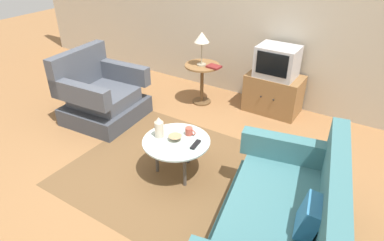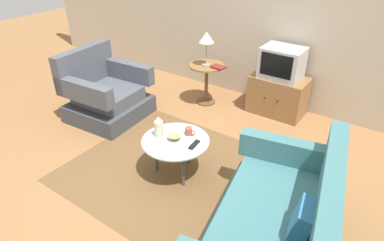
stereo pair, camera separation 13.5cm
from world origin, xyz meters
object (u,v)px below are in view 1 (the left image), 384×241
object	(u,v)px
vase	(159,127)
mug	(189,131)
couch	(281,224)
television	(277,62)
table_lamp	(202,39)
book	(214,67)
tv_stand	(273,93)
armchair	(101,97)
bowl	(175,138)
side_table	(202,76)
tv_remote_dark	(195,145)
coffee_table	(176,144)

from	to	relation	value
vase	mug	bearing A→B (deg)	38.72
couch	television	world-z (taller)	television
table_lamp	book	world-z (taller)	table_lamp
tv_stand	mug	world-z (taller)	tv_stand
couch	mug	bearing A→B (deg)	54.78
couch	table_lamp	size ratio (longest dim) A/B	3.57
armchair	mug	world-z (taller)	armchair
vase	bowl	size ratio (longest dim) A/B	1.62
tv_stand	television	distance (m)	0.48
side_table	mug	bearing A→B (deg)	-63.63
table_lamp	bowl	world-z (taller)	table_lamp
side_table	bowl	world-z (taller)	side_table
couch	vase	xyz separation A→B (m)	(-1.47, 0.34, 0.23)
side_table	bowl	size ratio (longest dim) A/B	4.23
vase	book	world-z (taller)	vase
couch	bowl	size ratio (longest dim) A/B	12.00
vase	book	xyz separation A→B (m)	(-0.26, 1.62, 0.08)
tv_stand	book	distance (m)	0.93
tv_stand	vase	size ratio (longest dim) A/B	3.28
couch	table_lamp	world-z (taller)	table_lamp
bowl	book	xyz separation A→B (m)	(-0.44, 1.58, 0.17)
side_table	television	xyz separation A→B (m)	(0.99, 0.31, 0.32)
side_table	vase	bearing A→B (deg)	-74.13
couch	mug	xyz separation A→B (m)	(-1.22, 0.54, 0.17)
vase	couch	bearing A→B (deg)	-13.19
television	tv_remote_dark	world-z (taller)	television
coffee_table	bowl	world-z (taller)	bowl
mug	tv_remote_dark	distance (m)	0.21
tv_stand	book	size ratio (longest dim) A/B	3.68
table_lamp	coffee_table	bearing A→B (deg)	-67.42
couch	vase	size ratio (longest dim) A/B	7.42
bowl	couch	bearing A→B (deg)	-16.34
vase	bowl	world-z (taller)	vase
television	mug	size ratio (longest dim) A/B	4.33
side_table	television	bearing A→B (deg)	17.37
couch	television	xyz separation A→B (m)	(-0.94, 2.28, 0.45)
vase	coffee_table	bearing A→B (deg)	9.13
television	couch	bearing A→B (deg)	-67.63
couch	vase	distance (m)	1.53
television	mug	distance (m)	1.78
tv_remote_dark	table_lamp	bearing A→B (deg)	22.95
book	television	bearing A→B (deg)	27.63
table_lamp	book	xyz separation A→B (m)	(0.20, 0.02, -0.37)
table_lamp	vase	world-z (taller)	table_lamp
side_table	tv_remote_dark	distance (m)	1.79
mug	tv_remote_dark	xyz separation A→B (m)	(0.16, -0.13, -0.03)
book	tv_remote_dark	bearing A→B (deg)	-60.83
couch	coffee_table	xyz separation A→B (m)	(-1.28, 0.38, 0.08)
tv_remote_dark	television	bearing A→B (deg)	-10.26
couch	coffee_table	distance (m)	1.33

